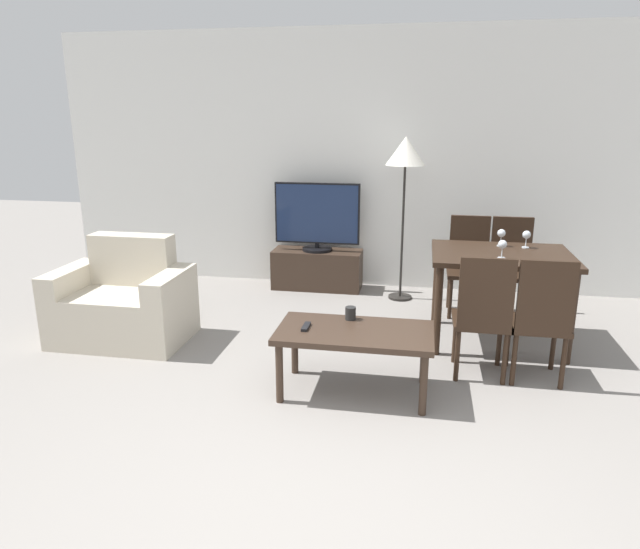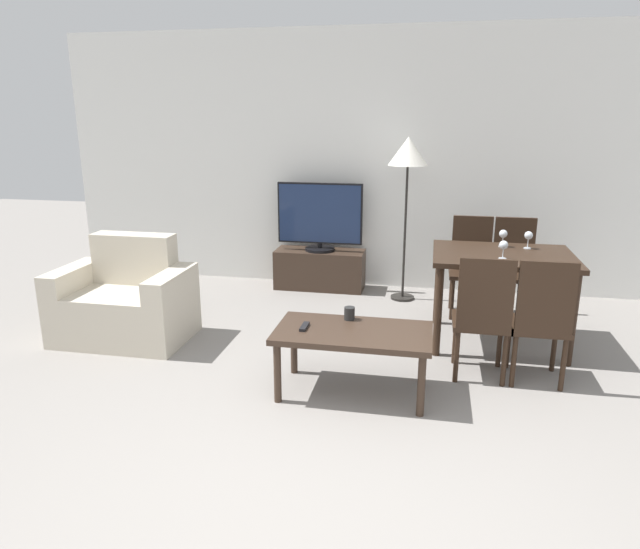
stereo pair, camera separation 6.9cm
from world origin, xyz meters
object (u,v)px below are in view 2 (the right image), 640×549
coffee_table (353,338)px  dining_chair_far (514,264)px  tv (320,217)px  dining_chair_near (483,314)px  wine_glass_right (503,235)px  dining_chair_near_right (541,317)px  tv_stand (320,269)px  dining_chair_far_left (471,262)px  wine_glass_left (528,237)px  armchair (126,303)px  remote_primary (304,327)px  floor_lamp (408,158)px  dining_table (502,266)px  wine_glass_center (504,246)px  cup_white_near (349,313)px

coffee_table → dining_chair_far: dining_chair_far is taller
tv → dining_chair_near: tv is taller
wine_glass_right → dining_chair_near_right: bearing=-79.8°
tv_stand → dining_chair_far_left: 1.65m
tv → wine_glass_left: (1.96, -1.01, 0.08)m
dining_chair_far → armchair: bearing=-159.3°
tv → armchair: bearing=-127.5°
armchair → tv: size_ratio=1.18×
remote_primary → floor_lamp: bearing=76.0°
armchair → dining_table: size_ratio=0.97×
wine_glass_center → wine_glass_right: same height
dining_chair_near → wine_glass_right: bearing=78.0°
wine_glass_right → dining_chair_far_left: bearing=113.1°
dining_table → dining_chair_far_left: size_ratio=1.20×
coffee_table → armchair: bearing=162.9°
remote_primary → wine_glass_right: bearing=44.9°
wine_glass_center → tv: bearing=140.3°
tv → coffee_table: size_ratio=0.88×
dining_chair_far_left → cup_white_near: (-0.91, -1.66, 0.00)m
tv_stand → floor_lamp: 1.54m
dining_chair_far → wine_glass_left: (0.02, -0.52, 0.37)m
dining_chair_near → cup_white_near: size_ratio=10.10×
coffee_table → wine_glass_right: wine_glass_right is taller
remote_primary → cup_white_near: 0.35m
tv_stand → wine_glass_right: 2.12m
floor_lamp → remote_primary: bearing=-104.0°
tv → dining_chair_far: tv is taller
armchair → wine_glass_left: size_ratio=7.33×
dining_chair_far → remote_primary: bearing=-129.9°
tv → remote_primary: tv is taller
remote_primary → wine_glass_center: bearing=35.0°
wine_glass_center → dining_chair_near: bearing=-107.0°
armchair → dining_table: 3.13m
dining_chair_far_left → remote_primary: (-1.18, -1.88, -0.03)m
tv_stand → tv: size_ratio=1.05×
dining_chair_far_left → dining_chair_near_right: bearing=-75.3°
dining_chair_far → dining_chair_near_right: size_ratio=1.00×
tv_stand → floor_lamp: size_ratio=0.59×
wine_glass_left → tv: bearing=152.6°
dining_chair_near → dining_chair_far_left: (0.00, 1.47, 0.00)m
tv → dining_table: tv is taller
coffee_table → floor_lamp: bearing=84.3°
dining_table → floor_lamp: 1.53m
remote_primary → wine_glass_right: wine_glass_right is taller
dining_chair_near_right → wine_glass_center: dining_chair_near_right is taller
cup_white_near → remote_primary: bearing=-141.0°
dining_table → wine_glass_left: bearing=45.6°
cup_white_near → wine_glass_right: (1.12, 1.17, 0.37)m
dining_chair_near → wine_glass_center: 0.67m
dining_chair_far → dining_chair_near_right: (0.00, -1.47, 0.00)m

